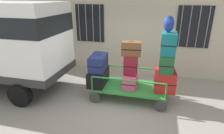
{
  "coord_description": "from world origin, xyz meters",
  "views": [
    {
      "loc": [
        1.0,
        -5.03,
        3.08
      ],
      "look_at": [
        -0.33,
        0.29,
        0.98
      ],
      "focal_mm": 30.14,
      "sensor_mm": 36.0,
      "label": 1
    }
  ],
  "objects": [
    {
      "name": "suitcase_midleft_bottom",
      "position": [
        0.25,
        0.29,
        0.59
      ],
      "size": [
        0.43,
        0.7,
        0.41
      ],
      "color": "#CC4C72",
      "rests_on": "luggage_cart"
    },
    {
      "name": "suitcase_left_bottom",
      "position": [
        -0.78,
        0.26,
        0.61
      ],
      "size": [
        0.53,
        0.99,
        0.47
      ],
      "color": "black",
      "rests_on": "luggage_cart"
    },
    {
      "name": "backpack",
      "position": [
        1.24,
        0.31,
        2.36
      ],
      "size": [
        0.27,
        0.22,
        0.44
      ],
      "color": "navy",
      "rests_on": "suitcase_center_top"
    },
    {
      "name": "suitcase_midleft_top",
      "position": [
        0.25,
        0.3,
        1.61
      ],
      "size": [
        0.6,
        0.38,
        0.42
      ],
      "color": "brown",
      "rests_on": "suitcase_midleft_middle"
    },
    {
      "name": "cart_railing",
      "position": [
        0.25,
        0.29,
        0.77
      ],
      "size": [
        2.19,
        1.11,
        0.47
      ],
      "color": "#2D8438",
      "rests_on": "luggage_cart"
    },
    {
      "name": "luggage_cart",
      "position": [
        0.25,
        0.29,
        0.33
      ],
      "size": [
        2.29,
        1.25,
        0.38
      ],
      "color": "#2D8438",
      "rests_on": "ground"
    },
    {
      "name": "suitcase_center_bottom",
      "position": [
        1.28,
        0.31,
        0.69
      ],
      "size": [
        0.66,
        0.68,
        0.62
      ],
      "color": "#B21E1E",
      "rests_on": "luggage_cart"
    },
    {
      "name": "suitcase_center_top",
      "position": [
        1.28,
        0.32,
        1.82
      ],
      "size": [
        0.42,
        0.62,
        0.63
      ],
      "color": "#0F5960",
      "rests_on": "suitcase_center_middle"
    },
    {
      "name": "ground_plane",
      "position": [
        0.0,
        0.0,
        0.0
      ],
      "size": [
        40.0,
        40.0,
        0.0
      ],
      "primitive_type": "plane",
      "color": "gray"
    },
    {
      "name": "building_wall",
      "position": [
        0.0,
        2.54,
        2.5
      ],
      "size": [
        12.0,
        0.38,
        5.0
      ],
      "color": "#BCB29E",
      "rests_on": "ground"
    },
    {
      "name": "suitcase_left_middle",
      "position": [
        -0.78,
        0.29,
        1.09
      ],
      "size": [
        0.52,
        0.88,
        0.49
      ],
      "color": "navy",
      "rests_on": "suitcase_left_bottom"
    },
    {
      "name": "suitcase_midleft_middle",
      "position": [
        0.25,
        0.3,
        1.1
      ],
      "size": [
        0.4,
        0.38,
        0.61
      ],
      "color": "maroon",
      "rests_on": "suitcase_midleft_bottom"
    },
    {
      "name": "suitcase_center_middle",
      "position": [
        1.28,
        0.31,
        1.26
      ],
      "size": [
        0.41,
        0.65,
        0.51
      ],
      "color": "#194C28",
      "rests_on": "suitcase_center_bottom"
    }
  ]
}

